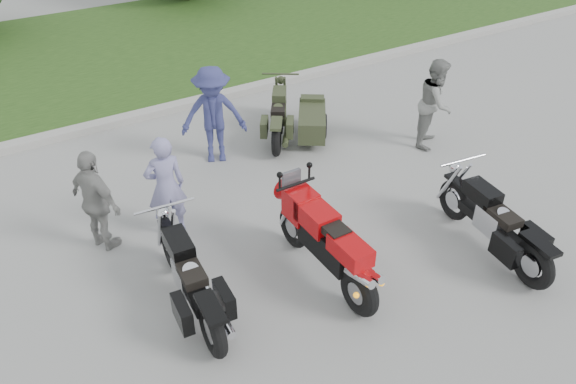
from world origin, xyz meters
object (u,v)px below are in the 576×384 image
sportbike_red (327,242)px  cruiser_left (192,283)px  cruiser_right (497,227)px  cruiser_sidecar (298,120)px  person_denim (213,115)px  person_back (96,202)px  person_grey (436,103)px  person_stripe (166,186)px

sportbike_red → cruiser_left: (-1.82, 0.39, -0.17)m
cruiser_right → cruiser_sidecar: (-0.58, 4.49, -0.07)m
sportbike_red → person_denim: (0.09, 3.74, 0.28)m
cruiser_left → person_back: 2.04m
cruiser_left → person_denim: bearing=64.9°
sportbike_red → cruiser_right: (2.43, -0.84, -0.17)m
cruiser_sidecar → person_grey: size_ratio=1.19×
sportbike_red → cruiser_right: sportbike_red is taller
cruiser_right → person_denim: size_ratio=1.30×
person_stripe → person_denim: (1.54, 1.59, 0.09)m
cruiser_left → cruiser_sidecar: size_ratio=1.17×
cruiser_left → person_grey: bearing=21.3°
sportbike_red → cruiser_left: size_ratio=0.95×
person_grey → person_back: 6.41m
sportbike_red → person_stripe: 2.59m
person_denim → sportbike_red: bearing=-67.7°
person_stripe → person_back: size_ratio=1.02×
person_back → person_denim: bearing=-84.9°
sportbike_red → cruiser_sidecar: sportbike_red is taller
cruiser_left → person_grey: (5.79, 1.73, 0.39)m
cruiser_left → cruiser_sidecar: bearing=46.3°
person_stripe → person_grey: (5.41, -0.02, 0.03)m
cruiser_sidecar → person_back: size_ratio=1.25×
cruiser_sidecar → person_grey: 2.66m
cruiser_right → person_grey: size_ratio=1.39×
cruiser_left → cruiser_sidecar: cruiser_left is taller
cruiser_right → person_stripe: bearing=149.8°
person_grey → person_stripe: bearing=143.2°
cruiser_left → sportbike_red: bearing=-7.4°
cruiser_left → cruiser_sidecar: (3.67, 3.26, -0.07)m
sportbike_red → cruiser_right: bearing=-19.2°
sportbike_red → cruiser_left: sportbike_red is taller
cruiser_sidecar → person_denim: person_denim is taller
person_stripe → person_grey: size_ratio=0.96×
cruiser_left → person_back: (-0.62, 1.92, 0.34)m
cruiser_left → person_back: bearing=112.5°
cruiser_sidecar → person_denim: 1.83m
cruiser_sidecar → person_grey: person_grey is taller
sportbike_red → person_grey: bearing=27.9°
cruiser_left → person_back: person_back is taller
sportbike_red → cruiser_right: size_ratio=0.96×
cruiser_sidecar → sportbike_red: bearing=-83.1°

